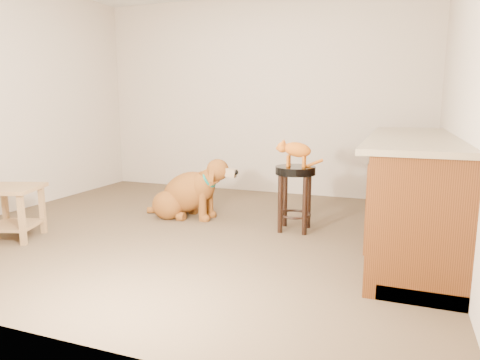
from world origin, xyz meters
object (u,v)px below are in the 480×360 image
at_px(padded_stool, 295,185).
at_px(golden_retriever, 188,194).
at_px(wood_stool, 401,174).
at_px(tabby_kitten, 295,150).
at_px(side_table, 12,204).

distance_m(padded_stool, golden_retriever, 1.20).
relative_size(wood_stool, tabby_kitten, 1.80).
bearing_deg(padded_stool, tabby_kitten, 177.40).
height_order(wood_stool, golden_retriever, wood_stool).
distance_m(padded_stool, wood_stool, 1.53).
distance_m(wood_stool, tabby_kitten, 1.58).
bearing_deg(golden_retriever, tabby_kitten, -4.20).
height_order(wood_stool, tabby_kitten, tabby_kitten).
bearing_deg(side_table, wood_stool, 35.81).
xyz_separation_m(side_table, golden_retriever, (1.13, 1.21, -0.06)).
relative_size(padded_stool, wood_stool, 0.78).
bearing_deg(padded_stool, golden_retriever, 176.32).
bearing_deg(wood_stool, golden_retriever, -151.84).
xyz_separation_m(padded_stool, tabby_kitten, (-0.01, 0.00, 0.33)).
bearing_deg(side_table, golden_retriever, 46.96).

